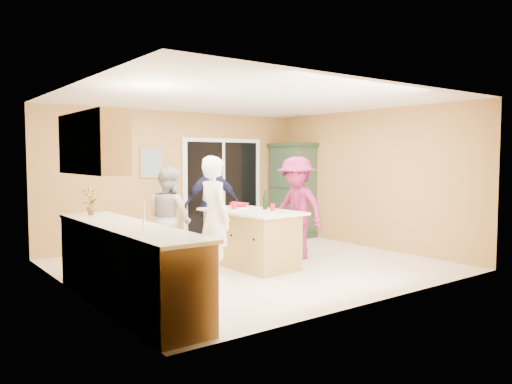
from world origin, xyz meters
TOP-DOWN VIEW (x-y plane):
  - floor at (0.00, 0.00)m, footprint 5.50×5.50m
  - ceiling at (0.00, 0.00)m, footprint 5.50×5.00m
  - wall_back at (0.00, 2.50)m, footprint 5.50×0.10m
  - wall_front at (0.00, -2.50)m, footprint 5.50×0.10m
  - wall_left at (-2.75, 0.00)m, footprint 0.10×5.00m
  - wall_right at (2.75, 0.00)m, footprint 0.10×5.00m
  - left_cabinet_run at (-2.45, -1.05)m, footprint 0.65×3.05m
  - upper_cabinets at (-2.58, -0.20)m, footprint 0.35×1.60m
  - sliding_door at (1.05, 2.46)m, footprint 1.90×0.07m
  - framed_picture at (-0.55, 2.48)m, footprint 0.46×0.04m
  - kitchen_island at (-0.07, -0.06)m, footprint 1.02×1.74m
  - green_hutch at (2.49, 1.90)m, footprint 0.58×1.10m
  - woman_white at (-0.97, -0.44)m, footprint 0.46×0.66m
  - woman_grey at (-1.19, 0.50)m, footprint 0.70×0.84m
  - woman_navy at (-0.11, 1.02)m, footprint 1.08×0.57m
  - woman_magenta at (0.89, -0.05)m, footprint 0.75×1.17m
  - serving_bowl at (0.04, 0.42)m, footprint 0.29×0.29m
  - tulip_vase at (-2.45, 0.29)m, footprint 0.20×0.14m
  - tumbler_near at (-0.20, 0.22)m, footprint 0.10×0.10m
  - tumbler_far at (0.14, -0.34)m, footprint 0.10×0.10m
  - wine_bottle at (0.18, -0.10)m, footprint 0.07×0.07m
  - white_plate at (-0.01, 0.25)m, footprint 0.27×0.27m

SIDE VIEW (x-z plane):
  - floor at x=0.00m, z-range 0.00..0.00m
  - kitchen_island at x=-0.07m, z-range -0.03..0.86m
  - left_cabinet_run at x=-2.45m, z-range -0.16..1.08m
  - woman_grey at x=-1.19m, z-range 0.00..1.57m
  - woman_magenta at x=0.89m, z-range 0.00..1.72m
  - woman_white at x=-0.97m, z-range 0.00..1.73m
  - woman_navy at x=-0.11m, z-range 0.00..1.75m
  - white_plate at x=-0.01m, z-range 0.89..0.90m
  - serving_bowl at x=0.04m, z-range 0.89..0.96m
  - tumbler_far at x=0.14m, z-range 0.89..1.00m
  - tumbler_near at x=-0.20m, z-range 0.89..1.01m
  - green_hutch at x=2.49m, z-range -0.03..1.99m
  - wine_bottle at x=0.18m, z-range 0.85..1.16m
  - sliding_door at x=1.05m, z-range 0.00..2.10m
  - tulip_vase at x=-2.45m, z-range 0.94..1.32m
  - wall_back at x=0.00m, z-range 0.00..2.60m
  - wall_front at x=0.00m, z-range 0.00..2.60m
  - wall_left at x=-2.75m, z-range 0.00..2.60m
  - wall_right at x=2.75m, z-range 0.00..2.60m
  - framed_picture at x=-0.55m, z-range 1.32..1.88m
  - upper_cabinets at x=-2.58m, z-range 1.50..2.25m
  - ceiling at x=0.00m, z-range 2.55..2.65m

